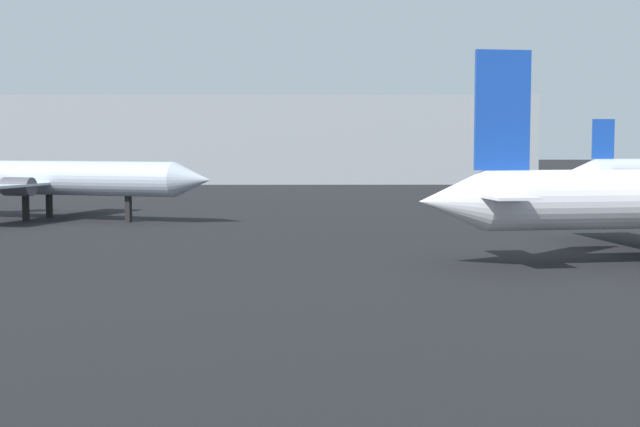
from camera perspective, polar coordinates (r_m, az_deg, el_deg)
name	(u,v)px	position (r m, az deg, el deg)	size (l,w,h in m)	color
airplane_distant	(46,178)	(78.98, -16.65, 2.14)	(28.35, 18.91, 10.11)	#B2BCCC
terminal_building	(229,140)	(145.75, -5.68, 4.57)	(93.19, 19.79, 13.22)	#999EA3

